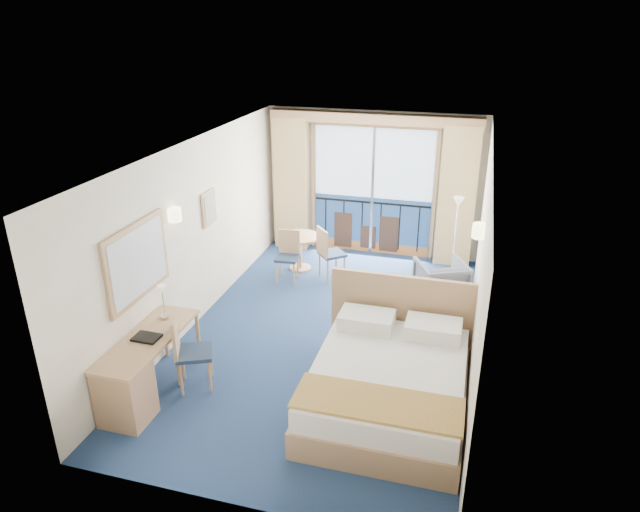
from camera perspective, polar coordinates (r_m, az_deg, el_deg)
The scene contains 22 objects.
floor at distance 8.35m, azimuth 0.80°, elevation -7.79°, with size 6.50×6.50×0.00m, color navy.
room_walls at distance 7.59m, azimuth 0.88°, elevation 3.80°, with size 4.04×6.54×2.72m.
balcony_door at distance 10.77m, azimuth 5.22°, elevation 6.07°, with size 2.36×0.03×2.52m.
curtain_left at distance 10.97m, azimuth -2.90°, elevation 7.17°, with size 0.65×0.22×2.55m, color tan.
curtain_right at distance 10.44m, azimuth 13.55°, elevation 5.72°, with size 0.65×0.22×2.55m, color tan.
pelmet at distance 10.33m, azimuth 5.43°, elevation 13.53°, with size 3.80×0.25×0.18m, color tan.
mirror at distance 7.16m, azimuth -17.78°, elevation -0.54°, with size 0.05×1.25×0.95m.
wall_print at distance 8.71m, azimuth -11.03°, elevation 4.73°, with size 0.04×0.42×0.52m.
sconce_left at distance 7.75m, azimuth -14.34°, elevation 4.05°, with size 0.18×0.18×0.18m, color #FFEEB2.
sconce_right at distance 7.20m, azimuth 15.67°, elevation 2.44°, with size 0.18×0.18×0.18m, color #FFEEB2.
bed at distance 6.85m, azimuth 6.92°, elevation -12.28°, with size 1.92×2.29×1.21m.
nightstand at distance 8.04m, azimuth 13.42°, elevation -7.78°, with size 0.37×0.36×0.49m, color tan.
phone at distance 7.87m, azimuth 13.44°, elevation -6.08°, with size 0.20×0.15×0.09m, color white.
armchair at distance 9.33m, azimuth 11.98°, elevation -2.44°, with size 0.72×0.74×0.68m, color #4A515A.
floor_lamp at distance 10.00m, azimuth 13.55°, elevation 3.83°, with size 0.20×0.20×1.44m.
desk at distance 6.98m, azimuth -18.43°, elevation -11.95°, with size 0.55×1.61×0.75m.
desk_chair at distance 7.18m, azimuth -13.19°, elevation -8.89°, with size 0.57×0.57×0.99m.
folder at distance 7.08m, azimuth -16.95°, elevation -7.80°, with size 0.31×0.23×0.03m, color black.
desk_lamp at distance 7.32m, azimuth -15.49°, elevation -3.77°, with size 0.12×0.12×0.43m.
round_table at distance 10.21m, azimuth -2.02°, elevation 1.22°, with size 0.70×0.70×0.63m.
table_chair_a at distance 9.81m, azimuth 0.79°, elevation 0.58°, with size 0.57×0.57×0.93m.
table_chair_b at distance 9.82m, azimuth -3.20°, elevation 0.36°, with size 0.40×0.41×0.87m.
Camera 1 is at (1.81, -6.92, 4.30)m, focal length 32.00 mm.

